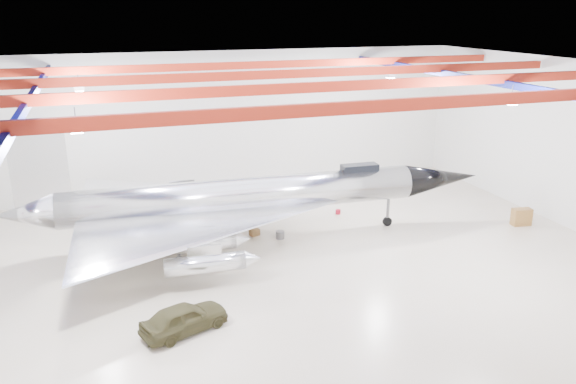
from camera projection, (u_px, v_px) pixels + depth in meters
name	position (u px, v px, depth m)	size (l,w,h in m)	color
floor	(279.00, 261.00, 32.66)	(40.00, 40.00, 0.00)	#C3B59B
wall_back	(220.00, 122.00, 44.44)	(40.00, 40.00, 0.00)	silver
wall_right	(565.00, 144.00, 37.18)	(30.00, 30.00, 0.00)	silver
ceiling	(278.00, 69.00, 29.26)	(40.00, 40.00, 0.00)	#0A0F38
ceiling_structure	(278.00, 82.00, 29.47)	(39.50, 29.50, 1.08)	maroon
jet_aircraft	(243.00, 200.00, 34.72)	(30.59, 18.49, 8.34)	silver
jeep	(184.00, 318.00, 25.34)	(1.62, 4.03, 1.37)	#38341C
desk	(521.00, 217.00, 38.02)	(1.28, 0.64, 1.17)	brown
crate_ply	(150.00, 251.00, 33.59)	(0.50, 0.40, 0.35)	olive
toolbox_red	(193.00, 228.00, 37.19)	(0.44, 0.35, 0.31)	#A91025
engine_drum	(280.00, 235.00, 35.88)	(0.55, 0.55, 0.49)	#59595B
parts_bin	(250.00, 217.00, 39.03)	(0.63, 0.50, 0.44)	olive
tool_chest	(338.00, 212.00, 40.22)	(0.36, 0.36, 0.33)	#A91025
oil_barrel	(255.00, 232.00, 36.39)	(0.60, 0.48, 0.42)	olive
spares_box	(235.00, 201.00, 42.47)	(0.38, 0.38, 0.35)	#59595B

